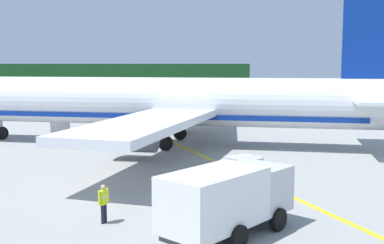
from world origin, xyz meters
TOP-DOWN VIEW (x-y plane):
  - airliner_foreground at (28.42, 14.73)m, footprint 37.05×31.50m
  - service_truck_fuel at (24.31, -6.11)m, footprint 6.24×4.64m
  - cargo_container_near at (27.50, -1.25)m, footprint 1.73×1.73m
  - cargo_container_mid at (21.01, 20.05)m, footprint 1.83×1.83m
  - crew_marshaller at (20.24, -2.91)m, footprint 0.48×0.48m
  - apron_guide_line at (29.57, 10.04)m, footprint 0.30×60.00m

SIDE VIEW (x-z plane):
  - apron_guide_line at x=29.57m, z-range 0.00..0.01m
  - crew_marshaller at x=20.24m, z-range 0.14..1.74m
  - cargo_container_near at x=27.50m, z-range -0.05..1.99m
  - cargo_container_mid at x=21.01m, z-range -0.06..2.00m
  - service_truck_fuel at x=24.31m, z-range 0.18..2.80m
  - airliner_foreground at x=28.42m, z-range -2.56..9.34m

